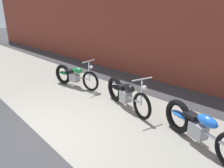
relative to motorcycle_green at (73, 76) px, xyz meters
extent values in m
plane|color=#38383A|center=(2.29, -2.25, -0.40)|extent=(80.00, 80.00, 0.00)
cube|color=gray|center=(2.29, -0.50, -0.40)|extent=(36.00, 3.50, 0.01)
torus|color=black|center=(0.79, 0.17, -0.06)|extent=(0.68, 0.22, 0.68)
torus|color=black|center=(-0.48, -0.11, -0.03)|extent=(0.74, 0.28, 0.73)
cylinder|color=silver|center=(0.15, 0.03, -0.02)|extent=(1.22, 0.32, 0.06)
cube|color=#99999E|center=(0.08, 0.01, -0.06)|extent=(0.36, 0.28, 0.28)
ellipsoid|color=#197A38|center=(0.23, 0.05, 0.22)|extent=(0.47, 0.28, 0.20)
ellipsoid|color=#197A38|center=(-0.43, -0.10, 0.03)|extent=(0.47, 0.27, 0.10)
cube|color=black|center=(-0.12, -0.03, 0.16)|extent=(0.32, 0.26, 0.08)
cylinder|color=silver|center=(0.75, 0.16, 0.25)|extent=(0.05, 0.05, 0.62)
cylinder|color=silver|center=(0.75, 0.16, 0.61)|extent=(0.16, 0.57, 0.03)
sphere|color=white|center=(0.85, 0.19, 0.43)|extent=(0.11, 0.11, 0.11)
cylinder|color=silver|center=(-0.19, 0.11, -0.14)|extent=(0.55, 0.18, 0.06)
torus|color=black|center=(3.18, -0.10, -0.06)|extent=(0.68, 0.24, 0.68)
torus|color=black|center=(1.92, 0.22, -0.03)|extent=(0.74, 0.30, 0.73)
cylinder|color=silver|center=(2.55, 0.06, -0.02)|extent=(1.21, 0.35, 0.06)
cube|color=#99999E|center=(2.47, 0.08, -0.06)|extent=(0.36, 0.29, 0.28)
ellipsoid|color=black|center=(2.63, 0.04, 0.22)|extent=(0.47, 0.29, 0.20)
ellipsoid|color=black|center=(1.97, 0.21, 0.03)|extent=(0.47, 0.28, 0.10)
cube|color=black|center=(2.28, 0.13, 0.16)|extent=(0.32, 0.26, 0.08)
cylinder|color=silver|center=(3.14, -0.09, 0.25)|extent=(0.05, 0.05, 0.62)
cylinder|color=silver|center=(3.14, -0.09, 0.61)|extent=(0.17, 0.57, 0.03)
sphere|color=white|center=(3.24, -0.11, 0.43)|extent=(0.11, 0.11, 0.11)
cylinder|color=silver|center=(2.27, 0.28, -0.14)|extent=(0.55, 0.19, 0.06)
torus|color=black|center=(4.06, 0.03, -0.03)|extent=(0.73, 0.37, 0.73)
cylinder|color=silver|center=(4.67, -0.19, -0.02)|extent=(1.18, 0.46, 0.06)
cube|color=#99999E|center=(4.60, -0.16, -0.06)|extent=(0.38, 0.31, 0.28)
ellipsoid|color=blue|center=(4.75, -0.22, 0.22)|extent=(0.48, 0.33, 0.20)
ellipsoid|color=blue|center=(4.11, 0.01, 0.03)|extent=(0.47, 0.32, 0.10)
cube|color=black|center=(4.41, -0.10, 0.16)|extent=(0.33, 0.28, 0.08)
cylinder|color=silver|center=(4.42, 0.06, -0.14)|extent=(0.54, 0.24, 0.06)
camera|label=1|loc=(5.91, -3.65, 2.03)|focal=32.31mm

